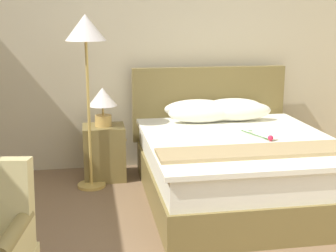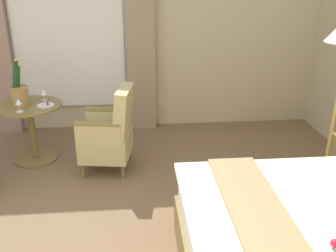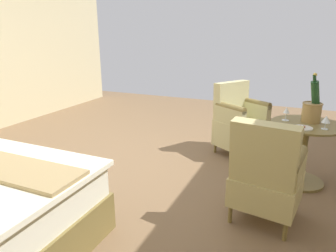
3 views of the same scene
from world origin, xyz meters
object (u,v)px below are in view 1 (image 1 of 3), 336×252
bed (234,161)px  bedside_lamp (103,101)px  nightstand (104,152)px  floor_lamp_brass (86,40)px

bed → bedside_lamp: bearing=149.6°
nightstand → bedside_lamp: bedside_lamp is taller
bed → nightstand: size_ratio=3.63×
nightstand → floor_lamp_brass: floor_lamp_brass is taller
bed → floor_lamp_brass: size_ratio=1.22×
bedside_lamp → floor_lamp_brass: size_ratio=0.23×
bedside_lamp → floor_lamp_brass: bearing=-122.4°
floor_lamp_brass → bedside_lamp: bearing=57.6°
nightstand → bedside_lamp: (-0.00, 0.00, 0.55)m
nightstand → bedside_lamp: size_ratio=1.43×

